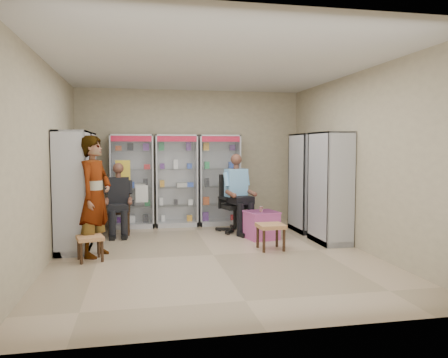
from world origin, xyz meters
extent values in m
plane|color=tan|center=(0.00, 0.00, 0.00)|extent=(6.00, 6.00, 0.00)
cube|color=tan|center=(0.00, 3.00, 1.50)|extent=(5.00, 0.02, 3.00)
cube|color=tan|center=(0.00, -3.00, 1.50)|extent=(5.00, 0.02, 3.00)
cube|color=tan|center=(-2.50, 0.00, 1.50)|extent=(0.02, 6.00, 3.00)
cube|color=tan|center=(2.50, 0.00, 1.50)|extent=(0.02, 6.00, 3.00)
cube|color=beige|center=(0.00, 0.00, 3.00)|extent=(5.00, 6.00, 0.02)
cube|color=#9DA0A4|center=(-1.30, 2.73, 1.00)|extent=(0.90, 0.50, 2.00)
cube|color=#A2A4A8|center=(-0.35, 2.73, 1.00)|extent=(0.90, 0.50, 2.00)
cube|color=silver|center=(0.60, 2.73, 1.00)|extent=(0.90, 0.50, 2.00)
cube|color=#A8AAAF|center=(2.23, 1.60, 1.00)|extent=(0.90, 0.50, 2.00)
cube|color=#A7AAAE|center=(2.23, 0.50, 1.00)|extent=(0.90, 0.50, 2.00)
cube|color=#B7B9BF|center=(-2.23, 1.80, 1.00)|extent=(0.90, 0.50, 2.00)
cube|color=#B0B2B8|center=(-2.23, 0.70, 1.00)|extent=(0.90, 0.50, 2.00)
cube|color=black|center=(-1.55, 2.00, 0.47)|extent=(0.42, 0.42, 0.94)
cube|color=black|center=(0.77, 1.82, 0.59)|extent=(0.80, 0.80, 1.17)
cube|color=#B14680|center=(1.11, 1.05, 0.26)|extent=(0.63, 0.61, 0.52)
cylinder|color=#571F07|center=(1.08, 1.01, 0.58)|extent=(0.07, 0.07, 0.11)
cube|color=#A16944|center=(1.02, 0.18, 0.22)|extent=(0.45, 0.45, 0.44)
cube|color=tan|center=(-1.90, 0.01, 0.19)|extent=(0.46, 0.46, 0.38)
imported|color=gray|center=(-1.84, 0.30, 0.96)|extent=(0.71, 0.82, 1.91)
camera|label=1|loc=(-1.16, -6.81, 1.73)|focal=35.00mm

